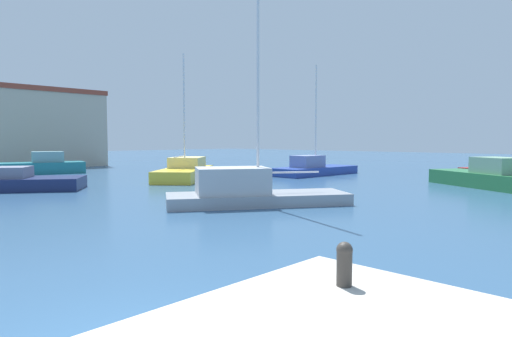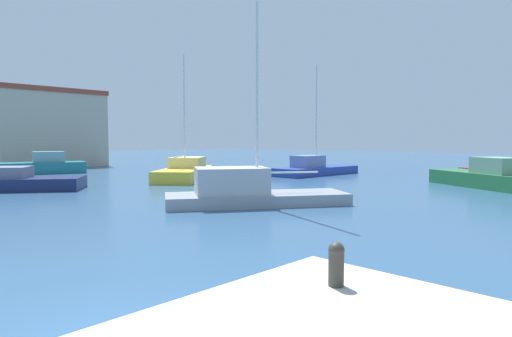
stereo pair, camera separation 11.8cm
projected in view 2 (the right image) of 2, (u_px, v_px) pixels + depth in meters
The scene contains 10 objects.
water at pixel (173, 181), 30.39m from camera, with size 160.00×160.00×0.00m, color #2D5175.
mooring_bollard at pixel (336, 262), 5.15m from camera, with size 0.19×0.19×0.53m.
sailboat_blue_mid_harbor at pixel (314, 168), 35.69m from camera, with size 8.17×3.16×8.91m.
motorboat_navy_distant_east at pixel (4, 182), 24.79m from camera, with size 8.43×7.23×1.34m.
sailboat_yellow_near_pier at pixel (185, 171), 31.73m from camera, with size 7.92×7.18×8.98m.
sailboat_grey_distant_north at pixel (246, 190), 19.19m from camera, with size 8.02×6.53×12.90m.
motorboat_green_far_left at pixel (494, 178), 25.81m from camera, with size 6.37×8.47×1.84m.
motorboat_teal_far_right at pixel (39, 166), 36.93m from camera, with size 7.83×4.52×1.87m.
motorboat_red_behind_lamppost at pixel (507, 171), 32.51m from camera, with size 7.71×5.28×1.47m.
warehouse_block at pixel (41, 128), 47.45m from camera, with size 10.94×9.35×8.18m.
Camera 2 is at (-2.73, -5.20, 2.87)m, focal length 30.69 mm.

